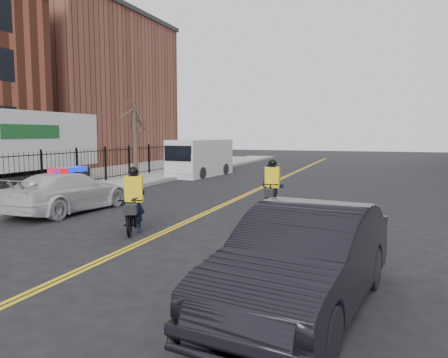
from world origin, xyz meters
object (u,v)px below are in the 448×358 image
cargo_van (199,158)px  cyclist_near (134,209)px  police_cruiser (69,192)px  dark_sedan (305,259)px  cyclist_far (272,191)px

cargo_van → cyclist_near: bearing=-67.3°
cyclist_near → police_cruiser: bearing=128.6°
dark_sedan → cargo_van: 22.36m
police_cruiser → cargo_van: bearing=-82.5°
cyclist_near → cyclist_far: size_ratio=1.06×
police_cruiser → cargo_van: cargo_van is taller
police_cruiser → dark_sedan: 11.26m
dark_sedan → cyclist_near: bearing=153.0°
police_cruiser → dark_sedan: bearing=152.1°
cargo_van → cyclist_far: (7.70, -11.48, -0.41)m
dark_sedan → cargo_van: (-10.24, 19.87, 0.33)m
cargo_van → police_cruiser: bearing=-80.7°
cyclist_near → cyclist_far: (2.98, 4.45, 0.10)m
police_cruiser → dark_sedan: dark_sedan is taller
police_cruiser → cyclist_near: size_ratio=2.51×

